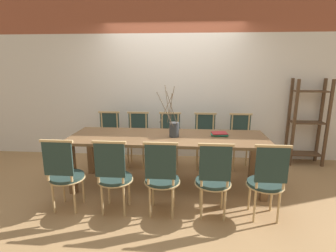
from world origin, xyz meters
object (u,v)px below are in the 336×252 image
at_px(shelving_rack, 307,123).
at_px(dining_table, 168,142).
at_px(vase_centerpiece, 174,129).
at_px(chair_near_center, 162,176).
at_px(book_stack, 219,134).
at_px(chair_far_center, 170,139).

bearing_deg(shelving_rack, dining_table, -155.47).
height_order(dining_table, vase_centerpiece, vase_centerpiece).
xyz_separation_m(chair_near_center, book_stack, (0.75, 0.88, 0.29)).
height_order(dining_table, chair_near_center, chair_near_center).
height_order(book_stack, shelving_rack, shelving_rack).
relative_size(dining_table, chair_near_center, 2.98).
relative_size(chair_near_center, vase_centerpiece, 1.30).
height_order(vase_centerpiece, shelving_rack, shelving_rack).
distance_m(dining_table, chair_near_center, 0.80).
bearing_deg(book_stack, chair_far_center, 138.42).
distance_m(vase_centerpiece, book_stack, 0.67).
distance_m(chair_near_center, vase_centerpiece, 0.86).
relative_size(chair_far_center, book_stack, 3.81).
distance_m(chair_far_center, vase_centerpiece, 0.90).
height_order(chair_near_center, vase_centerpiece, vase_centerpiece).
bearing_deg(book_stack, vase_centerpiece, -169.92).
xyz_separation_m(vase_centerpiece, shelving_rack, (2.30, 1.11, -0.12)).
bearing_deg(shelving_rack, chair_far_center, -172.82).
bearing_deg(chair_far_center, vase_centerpiece, 98.61).
bearing_deg(chair_near_center, dining_table, 89.24).
relative_size(dining_table, vase_centerpiece, 3.87).
xyz_separation_m(dining_table, vase_centerpiece, (0.09, -0.02, 0.21)).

